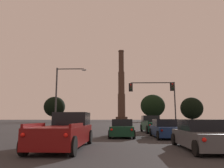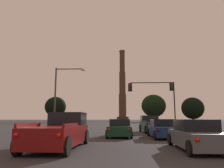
{
  "view_description": "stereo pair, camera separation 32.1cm",
  "coord_description": "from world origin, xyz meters",
  "px_view_note": "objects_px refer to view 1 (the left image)",
  "views": [
    {
      "loc": [
        -0.51,
        -2.35,
        1.46
      ],
      "look_at": [
        -2.05,
        41.91,
        8.51
      ],
      "focal_mm": 35.0,
      "sensor_mm": 36.0,
      "label": 1
    },
    {
      "loc": [
        -0.19,
        -2.34,
        1.46
      ],
      "look_at": [
        -2.05,
        41.91,
        8.51
      ],
      "focal_mm": 35.0,
      "sensor_mm": 36.0,
      "label": 2
    }
  ],
  "objects_px": {
    "sedan_right_lane_third": "(201,135)",
    "street_lamp": "(62,91)",
    "sedan_right_lane_second": "(165,129)",
    "sedan_center_lane_second": "(122,128)",
    "pickup_truck_right_lane_front": "(153,125)",
    "pickup_truck_left_lane_third": "(65,132)",
    "traffic_light_overhead_right": "(160,93)",
    "smokestack": "(121,93)"
  },
  "relations": [
    {
      "from": "traffic_light_overhead_right",
      "to": "smokestack",
      "type": "relative_size",
      "value": 0.17
    },
    {
      "from": "sedan_center_lane_second",
      "to": "sedan_right_lane_second",
      "type": "distance_m",
      "value": 3.46
    },
    {
      "from": "sedan_center_lane_second",
      "to": "pickup_truck_right_lane_front",
      "type": "distance_m",
      "value": 6.85
    },
    {
      "from": "sedan_center_lane_second",
      "to": "sedan_right_lane_second",
      "type": "xyz_separation_m",
      "value": [
        3.32,
        -0.96,
        0.0
      ]
    },
    {
      "from": "sedan_right_lane_third",
      "to": "street_lamp",
      "type": "relative_size",
      "value": 0.62
    },
    {
      "from": "pickup_truck_left_lane_third",
      "to": "pickup_truck_right_lane_front",
      "type": "relative_size",
      "value": 0.99
    },
    {
      "from": "street_lamp",
      "to": "smokestack",
      "type": "distance_m",
      "value": 97.47
    },
    {
      "from": "sedan_right_lane_second",
      "to": "smokestack",
      "type": "distance_m",
      "value": 106.36
    },
    {
      "from": "sedan_center_lane_second",
      "to": "pickup_truck_left_lane_third",
      "type": "height_order",
      "value": "pickup_truck_left_lane_third"
    },
    {
      "from": "sedan_right_lane_third",
      "to": "sedan_center_lane_second",
      "type": "bearing_deg",
      "value": 117.08
    },
    {
      "from": "pickup_truck_right_lane_front",
      "to": "smokestack",
      "type": "xyz_separation_m",
      "value": [
        -2.51,
        98.31,
        15.16
      ]
    },
    {
      "from": "sedan_center_lane_second",
      "to": "sedan_right_lane_third",
      "type": "distance_m",
      "value": 8.35
    },
    {
      "from": "traffic_light_overhead_right",
      "to": "street_lamp",
      "type": "bearing_deg",
      "value": -156.38
    },
    {
      "from": "traffic_light_overhead_right",
      "to": "smokestack",
      "type": "xyz_separation_m",
      "value": [
        -4.74,
        90.86,
        10.74
      ]
    },
    {
      "from": "sedan_center_lane_second",
      "to": "street_lamp",
      "type": "bearing_deg",
      "value": 135.24
    },
    {
      "from": "pickup_truck_right_lane_front",
      "to": "sedan_right_lane_second",
      "type": "xyz_separation_m",
      "value": [
        -0.05,
        -6.92,
        -0.14
      ]
    },
    {
      "from": "pickup_truck_right_lane_front",
      "to": "smokestack",
      "type": "distance_m",
      "value": 99.5
    },
    {
      "from": "pickup_truck_right_lane_front",
      "to": "sedan_right_lane_third",
      "type": "bearing_deg",
      "value": -90.67
    },
    {
      "from": "sedan_right_lane_third",
      "to": "traffic_light_overhead_right",
      "type": "height_order",
      "value": "traffic_light_overhead_right"
    },
    {
      "from": "sedan_center_lane_second",
      "to": "street_lamp",
      "type": "height_order",
      "value": "street_lamp"
    },
    {
      "from": "pickup_truck_left_lane_third",
      "to": "traffic_light_overhead_right",
      "type": "height_order",
      "value": "traffic_light_overhead_right"
    },
    {
      "from": "sedan_right_lane_third",
      "to": "smokestack",
      "type": "height_order",
      "value": "smokestack"
    },
    {
      "from": "sedan_right_lane_third",
      "to": "traffic_light_overhead_right",
      "type": "relative_size",
      "value": 0.69
    },
    {
      "from": "smokestack",
      "to": "pickup_truck_right_lane_front",
      "type": "bearing_deg",
      "value": -88.54
    },
    {
      "from": "sedan_right_lane_second",
      "to": "street_lamp",
      "type": "bearing_deg",
      "value": 140.66
    },
    {
      "from": "sedan_right_lane_second",
      "to": "pickup_truck_right_lane_front",
      "type": "bearing_deg",
      "value": 89.8
    },
    {
      "from": "sedan_center_lane_second",
      "to": "pickup_truck_left_lane_third",
      "type": "xyz_separation_m",
      "value": [
        -3.01,
        -7.04,
        0.14
      ]
    },
    {
      "from": "pickup_truck_right_lane_front",
      "to": "smokestack",
      "type": "relative_size",
      "value": 0.14
    },
    {
      "from": "pickup_truck_right_lane_front",
      "to": "traffic_light_overhead_right",
      "type": "bearing_deg",
      "value": 71.3
    },
    {
      "from": "pickup_truck_left_lane_third",
      "to": "pickup_truck_right_lane_front",
      "type": "height_order",
      "value": "same"
    },
    {
      "from": "sedan_right_lane_second",
      "to": "smokestack",
      "type": "relative_size",
      "value": 0.12
    },
    {
      "from": "traffic_light_overhead_right",
      "to": "street_lamp",
      "type": "height_order",
      "value": "street_lamp"
    },
    {
      "from": "sedan_right_lane_second",
      "to": "traffic_light_overhead_right",
      "type": "bearing_deg",
      "value": 81.18
    },
    {
      "from": "sedan_right_lane_third",
      "to": "pickup_truck_left_lane_third",
      "type": "bearing_deg",
      "value": 176.98
    },
    {
      "from": "street_lamp",
      "to": "pickup_truck_left_lane_third",
      "type": "bearing_deg",
      "value": -73.96
    },
    {
      "from": "traffic_light_overhead_right",
      "to": "smokestack",
      "type": "height_order",
      "value": "smokestack"
    },
    {
      "from": "sedan_right_lane_third",
      "to": "traffic_light_overhead_right",
      "type": "xyz_separation_m",
      "value": [
        1.91,
        20.91,
        4.55
      ]
    },
    {
      "from": "pickup_truck_right_lane_front",
      "to": "traffic_light_overhead_right",
      "type": "distance_m",
      "value": 8.94
    },
    {
      "from": "street_lamp",
      "to": "pickup_truck_right_lane_front",
      "type": "bearing_deg",
      "value": -9.71
    },
    {
      "from": "pickup_truck_left_lane_third",
      "to": "traffic_light_overhead_right",
      "type": "distance_m",
      "value": 22.62
    },
    {
      "from": "pickup_truck_left_lane_third",
      "to": "street_lamp",
      "type": "distance_m",
      "value": 15.94
    },
    {
      "from": "sedan_center_lane_second",
      "to": "pickup_truck_right_lane_front",
      "type": "xyz_separation_m",
      "value": [
        3.37,
        5.96,
        0.14
      ]
    }
  ]
}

